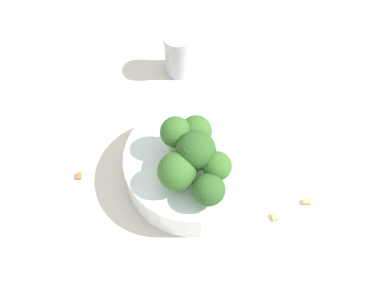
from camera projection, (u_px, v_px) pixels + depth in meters
name	position (u px, v px, depth m)	size (l,w,h in m)	color
ground_plane	(192.00, 176.00, 0.66)	(3.00, 3.00, 0.00)	beige
bowl	(192.00, 167.00, 0.64)	(0.16, 0.16, 0.05)	silver
broccoli_floret_0	(217.00, 167.00, 0.58)	(0.03, 0.03, 0.05)	#8EB770
broccoli_floret_1	(210.00, 190.00, 0.57)	(0.04, 0.04, 0.04)	#8EB770
broccoli_floret_2	(176.00, 134.00, 0.59)	(0.04, 0.04, 0.05)	#8EB770
broccoli_floret_3	(196.00, 132.00, 0.60)	(0.04, 0.04, 0.05)	#7A9E5B
broccoli_floret_4	(196.00, 151.00, 0.58)	(0.04, 0.04, 0.06)	#7A9E5B
broccoli_floret_5	(177.00, 172.00, 0.57)	(0.04, 0.04, 0.05)	#7A9E5B
pepper_shaker	(178.00, 53.00, 0.71)	(0.04, 0.04, 0.07)	#B2B7BC
almond_crumb_0	(307.00, 201.00, 0.63)	(0.01, 0.01, 0.01)	tan
almond_crumb_1	(274.00, 216.00, 0.62)	(0.01, 0.01, 0.01)	tan
almond_crumb_2	(79.00, 175.00, 0.65)	(0.01, 0.01, 0.01)	olive
almond_crumb_3	(182.00, 76.00, 0.73)	(0.01, 0.00, 0.01)	tan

